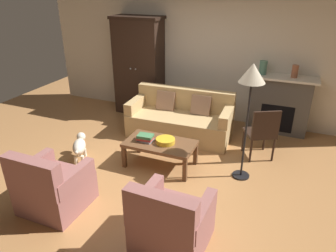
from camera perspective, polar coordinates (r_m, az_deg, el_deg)
The scene contains 15 objects.
ground_plane at distance 4.91m, azimuth -2.04°, elevation -8.74°, with size 9.60×9.60×0.00m, color #B27A47.
back_wall at distance 6.62m, azimuth 7.08°, elevation 13.28°, with size 7.20×0.10×2.80m, color silver.
fireplace at distance 6.38m, azimuth 19.57°, elevation 3.78°, with size 1.26×0.48×1.12m.
armoire at distance 6.90m, azimuth -5.31°, elevation 10.78°, with size 1.06×0.57×2.08m.
couch at distance 5.95m, azimuth 2.30°, elevation 1.14°, with size 1.95×0.92×0.86m.
coffee_table at distance 4.94m, azimuth -1.46°, elevation -3.54°, with size 1.10×0.60×0.42m.
fruit_bowl at distance 4.88m, azimuth -0.47°, elevation -2.70°, with size 0.30×0.30×0.07m, color gold.
book_stack at distance 4.94m, azimuth -4.16°, elevation -2.17°, with size 0.26×0.19×0.11m.
mantel_vase_jade at distance 6.19m, azimuth 16.93°, elevation 10.14°, with size 0.14×0.14×0.26m, color slate.
mantel_vase_terracotta at distance 6.17m, azimuth 22.11°, elevation 9.21°, with size 0.11×0.11×0.23m, color #A86042.
armchair_near_left at distance 4.34m, azimuth -20.30°, elevation -10.52°, with size 0.78×0.77×0.88m.
armchair_near_right at distance 3.57m, azimuth 0.55°, elevation -17.36°, with size 0.80×0.80×0.88m.
side_chair_wooden at distance 5.29m, azimuth 16.76°, elevation -0.86°, with size 0.60×0.60×0.90m.
floor_lamp at distance 4.35m, azimuth 15.01°, elevation 8.01°, with size 0.36×0.36×1.75m.
dog at distance 5.37m, azimuth -15.82°, elevation -3.50°, with size 0.37×0.52×0.39m.
Camera 1 is at (1.71, -3.71, 2.72)m, focal length 33.46 mm.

